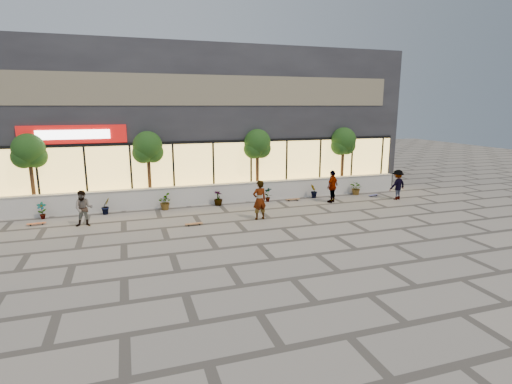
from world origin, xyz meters
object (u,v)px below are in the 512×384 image
object	(u,v)px
skater_right_near	(332,186)
tree_midwest	(148,149)
tree_mideast	(257,146)
skateboard_left	(36,223)
skateboard_right_near	(293,199)
skater_left	(84,208)
tree_west	(29,153)
tree_east	(343,143)
skateboard_center	(194,224)
skater_right_far	(397,185)
skater_center	(259,200)
skateboard_right_far	(374,195)

from	to	relation	value
skater_right_near	tree_midwest	bearing A→B (deg)	-48.82
tree_mideast	skateboard_left	distance (m)	11.67
skateboard_left	skateboard_right_near	xyz separation A→B (m)	(12.67, 0.75, 0.01)
tree_midwest	skateboard_left	distance (m)	6.27
skateboard_left	skater_left	bearing A→B (deg)	-27.58
tree_west	tree_midwest	xyz separation A→B (m)	(5.50, 0.00, 0.00)
tree_east	skateboard_left	distance (m)	16.98
skateboard_center	tree_midwest	bearing A→B (deg)	106.72
tree_west	skater_right_near	xyz separation A→B (m)	(14.98, -2.50, -2.10)
skater_left	skateboard_left	bearing A→B (deg)	163.39
skater_right_near	skater_right_far	distance (m)	3.85
skater_center	skateboard_right_far	distance (m)	8.31
skater_left	skateboard_left	distance (m)	2.35
tree_mideast	skater_center	world-z (taller)	tree_mideast
tree_midwest	skateboard_right_near	xyz separation A→B (m)	(7.59, -1.50, -2.90)
skater_left	skateboard_left	xyz separation A→B (m)	(-2.07, 0.84, -0.73)
tree_mideast	skater_center	xyz separation A→B (m)	(-1.36, -4.41, -2.06)
skater_center	skateboard_center	size ratio (longest dim) A/B	2.33
skater_right_far	skateboard_right_far	size ratio (longest dim) A/B	2.32
skateboard_left	skater_right_near	bearing A→B (deg)	-6.58
skater_left	skater_right_far	size ratio (longest dim) A/B	0.95
skater_right_near	skateboard_right_far	bearing A→B (deg)	156.51
tree_east	skateboard_left	world-z (taller)	tree_east
skater_right_near	skateboard_right_near	size ratio (longest dim) A/B	2.17
tree_midwest	tree_east	size ratio (longest dim) A/B	1.00
skater_left	skateboard_right_far	bearing A→B (deg)	9.62
tree_midwest	skateboard_left	bearing A→B (deg)	-156.16
skater_center	skateboard_right_far	world-z (taller)	skater_center
tree_west	skateboard_left	size ratio (longest dim) A/B	5.02
skateboard_center	tree_east	bearing A→B (deg)	21.54
skater_left	skateboard_right_far	distance (m)	15.60
tree_midwest	tree_mideast	size ratio (longest dim) A/B	1.00
skateboard_right_far	tree_mideast	bearing A→B (deg)	146.70
skater_center	skateboard_right_near	distance (m)	4.22
skateboard_center	skateboard_right_near	distance (m)	6.71
skateboard_right_near	skater_right_near	bearing A→B (deg)	-26.35
tree_midwest	tree_mideast	xyz separation A→B (m)	(6.00, 0.00, 0.00)
tree_west	skater_right_far	bearing A→B (deg)	-9.10
skateboard_left	skateboard_right_far	size ratio (longest dim) A/B	1.07
tree_midwest	skater_center	bearing A→B (deg)	-43.50
skater_center	skater_left	size ratio (longest dim) A/B	1.15
tree_east	skateboard_right_far	bearing A→B (deg)	-61.90
skater_right_near	skater_right_far	bearing A→B (deg)	138.28
skater_right_near	skateboard_left	bearing A→B (deg)	-35.06
skater_right_near	tree_mideast	bearing A→B (deg)	-69.71
skater_center	skater_left	world-z (taller)	skater_center
tree_mideast	skateboard_right_near	bearing A→B (deg)	-43.38
skater_center	skater_right_near	bearing A→B (deg)	-166.47
skateboard_center	tree_mideast	bearing A→B (deg)	42.51
skater_left	skater_right_near	size ratio (longest dim) A/B	0.90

